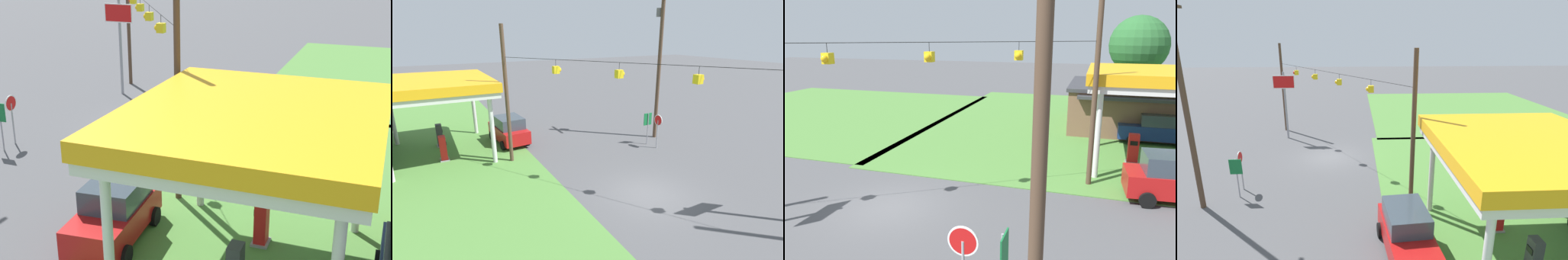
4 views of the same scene
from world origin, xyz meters
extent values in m
plane|color=#4C4C4F|center=(0.00, 0.00, 0.00)|extent=(160.00, 160.00, 0.00)
cube|color=#4C7F38|center=(13.45, 17.52, 0.02)|extent=(36.00, 28.00, 0.04)
cube|color=#4C7F38|center=(-16.00, 16.00, 0.02)|extent=(24.00, 24.00, 0.04)
cube|color=silver|center=(11.45, 8.86, 4.47)|extent=(8.09, 6.90, 0.35)
cube|color=orange|center=(11.45, 8.86, 4.92)|extent=(8.29, 7.10, 0.55)
cylinder|color=silver|center=(8.01, 6.01, 2.15)|extent=(0.28, 0.28, 4.29)
cylinder|color=silver|center=(8.01, 11.70, 2.15)|extent=(0.28, 0.28, 4.29)
cube|color=brown|center=(12.02, 17.52, 1.56)|extent=(12.14, 8.00, 3.12)
cube|color=#333338|center=(12.02, 17.52, 3.24)|extent=(12.44, 8.30, 0.24)
cube|color=#333338|center=(12.02, 13.17, 2.87)|extent=(10.92, 0.70, 0.20)
cube|color=gray|center=(9.93, 8.86, 0.06)|extent=(0.71, 0.56, 0.12)
cube|color=red|center=(9.93, 8.86, 0.90)|extent=(0.55, 0.40, 1.57)
cube|color=black|center=(9.93, 8.64, 1.22)|extent=(0.39, 0.03, 0.24)
cube|color=#333D47|center=(11.12, 4.16, 1.68)|extent=(2.47, 1.88, 0.80)
cylinder|color=black|center=(9.99, 5.02, 0.34)|extent=(0.70, 0.27, 0.68)
cylinder|color=black|center=(10.14, 3.13, 0.34)|extent=(0.70, 0.27, 0.68)
cube|color=navy|center=(11.65, 13.53, 0.79)|extent=(4.77, 1.86, 0.89)
cube|color=#333D47|center=(11.94, 13.53, 1.60)|extent=(2.62, 1.70, 0.74)
cylinder|color=black|center=(10.18, 12.58, 0.34)|extent=(0.68, 0.22, 0.68)
cylinder|color=black|center=(10.17, 14.47, 0.34)|extent=(0.68, 0.22, 0.68)
cylinder|color=white|center=(5.02, -4.90, 2.10)|extent=(0.80, 0.03, 0.80)
cylinder|color=red|center=(5.02, -4.90, 2.10)|extent=(0.70, 0.03, 0.70)
cube|color=#146B33|center=(6.03, -4.80, 1.95)|extent=(0.04, 0.70, 0.90)
cylinder|color=#4C3828|center=(7.01, -6.42, 5.62)|extent=(0.28, 0.28, 11.24)
cylinder|color=#4C3828|center=(7.74, 5.00, 4.27)|extent=(0.24, 0.24, 8.54)
cylinder|color=black|center=(0.00, 0.00, 6.66)|extent=(15.50, 10.02, 0.02)
cylinder|color=black|center=(-1.55, -1.00, 6.49)|extent=(0.02, 0.02, 0.35)
cube|color=yellow|center=(-1.55, -1.00, 6.11)|extent=(0.32, 0.32, 0.40)
sphere|color=yellow|center=(-1.55, -1.17, 6.11)|extent=(0.28, 0.28, 0.28)
cylinder|color=black|center=(1.55, 1.00, 6.49)|extent=(0.02, 0.02, 0.35)
cube|color=yellow|center=(1.55, 1.00, 6.11)|extent=(0.32, 0.32, 0.40)
sphere|color=yellow|center=(1.55, 0.83, 6.11)|extent=(0.28, 0.28, 0.28)
cylinder|color=black|center=(4.65, 3.00, 6.49)|extent=(0.02, 0.02, 0.35)
cube|color=yellow|center=(4.65, 3.00, 6.11)|extent=(0.32, 0.32, 0.40)
sphere|color=yellow|center=(4.65, 2.83, 6.11)|extent=(0.28, 0.28, 0.28)
cylinder|color=#4C3828|center=(11.26, 27.40, 1.84)|extent=(0.44, 0.44, 3.67)
sphere|color=#28602D|center=(11.26, 27.40, 5.90)|extent=(5.55, 5.55, 5.55)
camera|label=1|loc=(25.53, 12.41, 9.61)|focal=50.00mm
camera|label=2|loc=(-10.79, 9.54, 8.01)|focal=28.00mm
camera|label=3|loc=(7.90, -12.68, 7.01)|focal=35.00mm
camera|label=4|loc=(22.41, 2.10, 8.96)|focal=28.00mm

